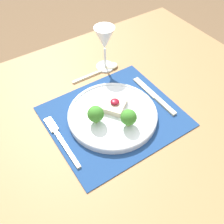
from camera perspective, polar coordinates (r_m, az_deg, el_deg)
ground_plane at (r=1.51m, az=0.27°, el=-20.41°), size 8.00×8.00×0.00m
dining_table at (r=0.92m, az=0.41°, el=-5.22°), size 1.23×0.95×0.77m
placemat at (r=0.84m, az=0.45°, el=-0.95°), size 0.41×0.36×0.00m
dinner_plate at (r=0.83m, az=0.00°, el=-0.35°), size 0.28×0.28×0.08m
fork at (r=0.80m, az=-11.34°, el=-5.46°), size 0.02×0.21×0.01m
knife at (r=0.91m, az=9.67°, el=3.05°), size 0.02×0.21×0.01m
spoon at (r=1.01m, az=-1.39°, el=9.45°), size 0.19×0.04×0.01m
wine_glass_near at (r=0.96m, az=-1.63°, el=15.33°), size 0.07×0.07×0.17m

